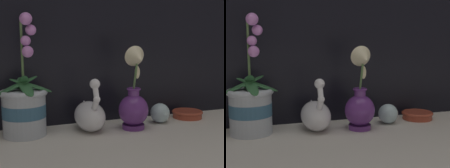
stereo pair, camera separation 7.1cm
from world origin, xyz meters
TOP-DOWN VIEW (x-y plane):
  - ground_plane at (0.00, 0.00)m, footprint 2.80×2.80m
  - orchid_potted_plant at (-0.32, 0.17)m, footprint 0.19×0.19m
  - swan_figurine at (-0.11, 0.15)m, footprint 0.10×0.18m
  - blue_vase at (0.04, 0.11)m, footprint 0.10×0.12m
  - glass_sphere at (0.17, 0.15)m, footprint 0.07×0.07m
  - amber_dish at (0.31, 0.18)m, footprint 0.12×0.12m

SIDE VIEW (x-z plane):
  - ground_plane at x=0.00m, z-range 0.00..0.00m
  - amber_dish at x=0.31m, z-range 0.00..0.03m
  - glass_sphere at x=0.17m, z-range 0.00..0.07m
  - swan_figurine at x=-0.11m, z-range -0.04..0.15m
  - orchid_potted_plant at x=-0.32m, z-range -0.10..0.30m
  - blue_vase at x=0.04m, z-range -0.05..0.24m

